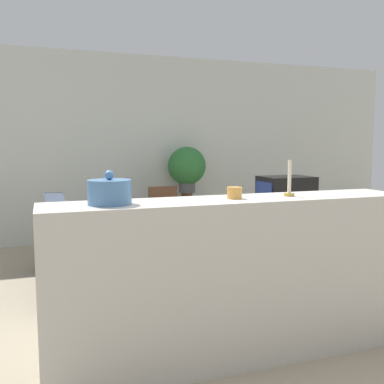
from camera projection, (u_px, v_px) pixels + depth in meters
The scene contains 12 objects.
ground_plane at pixel (213, 332), 3.21m from camera, with size 14.00×14.00×0.00m, color tan.
wall_back at pixel (125, 148), 6.28m from camera, with size 9.00×0.06×2.70m.
couch at pixel (87, 253), 4.38m from camera, with size 0.88×1.70×0.84m.
tv_stand at pixel (285, 238), 5.35m from camera, with size 0.76×0.56×0.47m.
television at pixel (285, 198), 5.29m from camera, with size 0.62×0.47×0.55m.
wooden_chair at pixel (166, 216), 5.65m from camera, with size 0.44×0.44×0.84m.
plant_stand at pixel (187, 216), 6.32m from camera, with size 0.16×0.16×0.70m.
potted_plant at pixel (187, 167), 6.23m from camera, with size 0.56×0.56×0.67m.
foreground_counter at pixel (235, 279), 2.79m from camera, with size 2.43×0.44×1.06m.
decorative_bowl at pixel (110, 192), 2.46m from camera, with size 0.25×0.25×0.20m.
candle_jar at pixel (234, 193), 2.73m from camera, with size 0.10×0.10×0.07m.
candlestick at pixel (289, 185), 2.85m from camera, with size 0.07×0.07×0.24m.
Camera 1 is at (-1.16, -2.85, 1.41)m, focal length 40.00 mm.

